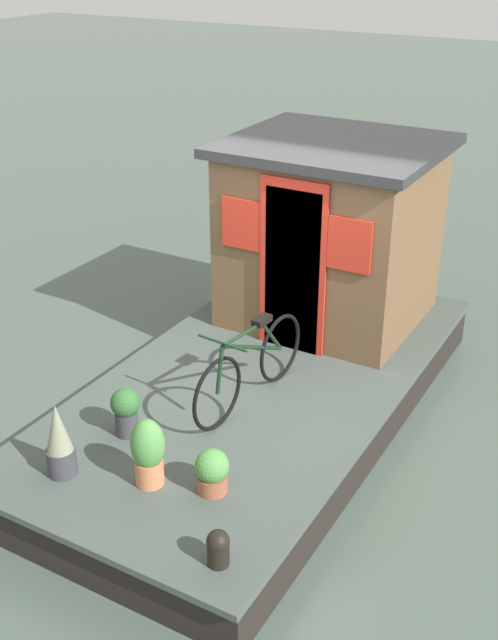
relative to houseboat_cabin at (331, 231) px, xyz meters
name	(u,v)px	position (x,y,z in m)	size (l,w,h in m)	color
ground_plane	(259,417)	(-1.56, 0.00, -1.47)	(60.00, 60.00, 0.00)	#47564C
houseboat_deck	(259,397)	(-1.56, 0.00, -1.23)	(5.35, 2.65, 0.48)	#424C47
houseboat_cabin	(331,231)	(0.00, 0.00, 0.00)	(1.97, 2.15, 1.97)	brown
bicycle	(251,366)	(-1.99, -0.15, -0.62)	(1.66, 0.50, 0.81)	black
potted_plant_basil	(126,410)	(-2.97, 0.52, -0.75)	(0.25, 0.25, 0.44)	#38383D
potted_plant_ivy	(212,471)	(-3.26, -0.53, -0.81)	(0.27, 0.27, 0.37)	#935138
potted_plant_succulent	(148,451)	(-3.42, -0.05, -0.69)	(0.27, 0.27, 0.58)	#C6754C
potted_plant_lavender	(59,441)	(-3.66, 0.63, -0.69)	(0.23, 0.23, 0.64)	#38383D
mooring_bollard	(218,547)	(-3.90, -0.98, -0.85)	(0.16, 0.16, 0.28)	black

